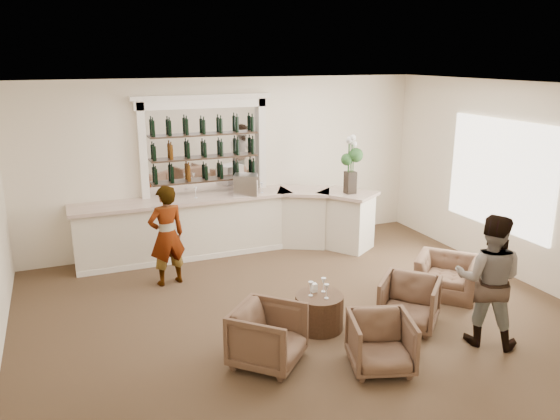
{
  "coord_description": "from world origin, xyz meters",
  "views": [
    {
      "loc": [
        -3.07,
        -6.6,
        3.69
      ],
      "look_at": [
        0.01,
        0.9,
        1.39
      ],
      "focal_mm": 35.0,
      "sensor_mm": 36.0,
      "label": 1
    }
  ],
  "objects_px": {
    "sommelier": "(167,236)",
    "armchair_center": "(381,343)",
    "espresso_machine": "(246,185)",
    "bar_counter": "(230,224)",
    "cocktail_table": "(319,312)",
    "armchair_right": "(409,303)",
    "flower_vase": "(351,161)",
    "guest": "(489,280)",
    "armchair_left": "(268,336)",
    "armchair_far": "(448,276)"
  },
  "relations": [
    {
      "from": "armchair_center",
      "to": "espresso_machine",
      "type": "xyz_separation_m",
      "value": [
        -0.14,
        4.57,
        0.99
      ]
    },
    {
      "from": "armchair_left",
      "to": "armchair_right",
      "type": "relative_size",
      "value": 1.04
    },
    {
      "from": "armchair_right",
      "to": "sommelier",
      "type": "bearing_deg",
      "value": -178.63
    },
    {
      "from": "cocktail_table",
      "to": "sommelier",
      "type": "distance_m",
      "value": 2.93
    },
    {
      "from": "sommelier",
      "to": "flower_vase",
      "type": "xyz_separation_m",
      "value": [
        3.61,
        0.34,
        0.92
      ]
    },
    {
      "from": "armchair_right",
      "to": "flower_vase",
      "type": "height_order",
      "value": "flower_vase"
    },
    {
      "from": "armchair_right",
      "to": "armchair_far",
      "type": "relative_size",
      "value": 0.82
    },
    {
      "from": "cocktail_table",
      "to": "sommelier",
      "type": "relative_size",
      "value": 0.4
    },
    {
      "from": "guest",
      "to": "armchair_far",
      "type": "distance_m",
      "value": 1.61
    },
    {
      "from": "armchair_center",
      "to": "espresso_machine",
      "type": "relative_size",
      "value": 1.71
    },
    {
      "from": "sommelier",
      "to": "cocktail_table",
      "type": "bearing_deg",
      "value": 113.04
    },
    {
      "from": "sommelier",
      "to": "guest",
      "type": "bearing_deg",
      "value": 123.08
    },
    {
      "from": "armchair_far",
      "to": "flower_vase",
      "type": "bearing_deg",
      "value": 146.34
    },
    {
      "from": "bar_counter",
      "to": "cocktail_table",
      "type": "bearing_deg",
      "value": -86.12
    },
    {
      "from": "sommelier",
      "to": "armchair_right",
      "type": "height_order",
      "value": "sommelier"
    },
    {
      "from": "espresso_machine",
      "to": "flower_vase",
      "type": "relative_size",
      "value": 0.39
    },
    {
      "from": "bar_counter",
      "to": "flower_vase",
      "type": "relative_size",
      "value": 5.11
    },
    {
      "from": "sommelier",
      "to": "armchair_left",
      "type": "bearing_deg",
      "value": 90.79
    },
    {
      "from": "sommelier",
      "to": "espresso_machine",
      "type": "xyz_separation_m",
      "value": [
        1.72,
        1.0,
        0.49
      ]
    },
    {
      "from": "sommelier",
      "to": "bar_counter",
      "type": "bearing_deg",
      "value": -155.0
    },
    {
      "from": "bar_counter",
      "to": "armchair_right",
      "type": "distance_m",
      "value": 4.08
    },
    {
      "from": "cocktail_table",
      "to": "flower_vase",
      "type": "relative_size",
      "value": 0.61
    },
    {
      "from": "guest",
      "to": "cocktail_table",
      "type": "bearing_deg",
      "value": 11.17
    },
    {
      "from": "espresso_machine",
      "to": "armchair_center",
      "type": "bearing_deg",
      "value": -63.71
    },
    {
      "from": "armchair_left",
      "to": "flower_vase",
      "type": "xyz_separation_m",
      "value": [
        2.96,
        3.28,
        1.4
      ]
    },
    {
      "from": "sommelier",
      "to": "espresso_machine",
      "type": "relative_size",
      "value": 3.84
    },
    {
      "from": "armchair_center",
      "to": "guest",
      "type": "bearing_deg",
      "value": 18.88
    },
    {
      "from": "flower_vase",
      "to": "armchair_left",
      "type": "bearing_deg",
      "value": -132.06
    },
    {
      "from": "cocktail_table",
      "to": "armchair_center",
      "type": "bearing_deg",
      "value": -78.93
    },
    {
      "from": "guest",
      "to": "flower_vase",
      "type": "relative_size",
      "value": 1.58
    },
    {
      "from": "espresso_machine",
      "to": "flower_vase",
      "type": "height_order",
      "value": "flower_vase"
    },
    {
      "from": "armchair_center",
      "to": "cocktail_table",
      "type": "bearing_deg",
      "value": 118.71
    },
    {
      "from": "armchair_right",
      "to": "flower_vase",
      "type": "xyz_separation_m",
      "value": [
        0.78,
        3.13,
        1.41
      ]
    },
    {
      "from": "armchair_center",
      "to": "armchair_right",
      "type": "bearing_deg",
      "value": 56.79
    },
    {
      "from": "armchair_right",
      "to": "armchair_far",
      "type": "xyz_separation_m",
      "value": [
        1.2,
        0.66,
        -0.05
      ]
    },
    {
      "from": "armchair_center",
      "to": "flower_vase",
      "type": "bearing_deg",
      "value": 83.64
    },
    {
      "from": "armchair_center",
      "to": "armchair_right",
      "type": "xyz_separation_m",
      "value": [
        0.96,
        0.78,
        0.01
      ]
    },
    {
      "from": "cocktail_table",
      "to": "armchair_center",
      "type": "xyz_separation_m",
      "value": [
        0.24,
        -1.2,
        0.09
      ]
    },
    {
      "from": "guest",
      "to": "flower_vase",
      "type": "xyz_separation_m",
      "value": [
        0.12,
        3.87,
        0.88
      ]
    },
    {
      "from": "cocktail_table",
      "to": "flower_vase",
      "type": "distance_m",
      "value": 3.68
    },
    {
      "from": "cocktail_table",
      "to": "bar_counter",
      "type": "bearing_deg",
      "value": 93.88
    },
    {
      "from": "armchair_left",
      "to": "bar_counter",
      "type": "bearing_deg",
      "value": 33.61
    },
    {
      "from": "bar_counter",
      "to": "sommelier",
      "type": "distance_m",
      "value": 1.76
    },
    {
      "from": "bar_counter",
      "to": "flower_vase",
      "type": "xyz_separation_m",
      "value": [
        2.21,
        -0.69,
        1.2
      ]
    },
    {
      "from": "cocktail_table",
      "to": "flower_vase",
      "type": "xyz_separation_m",
      "value": [
        1.98,
        2.71,
        1.52
      ]
    },
    {
      "from": "guest",
      "to": "armchair_center",
      "type": "bearing_deg",
      "value": 44.56
    },
    {
      "from": "guest",
      "to": "armchair_left",
      "type": "bearing_deg",
      "value": 31.57
    },
    {
      "from": "armchair_right",
      "to": "espresso_machine",
      "type": "height_order",
      "value": "espresso_machine"
    },
    {
      "from": "guest",
      "to": "espresso_machine",
      "type": "bearing_deg",
      "value": -25.42
    },
    {
      "from": "sommelier",
      "to": "armchair_center",
      "type": "xyz_separation_m",
      "value": [
        1.87,
        -3.56,
        -0.5
      ]
    }
  ]
}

